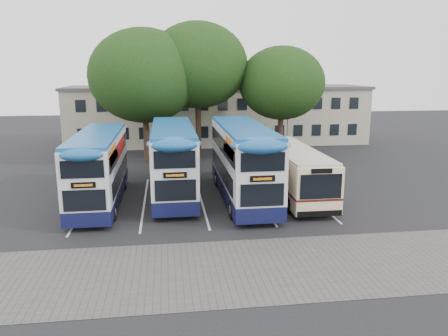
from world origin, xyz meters
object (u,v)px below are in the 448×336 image
bus_dd_right (243,159)px  bus_single (292,168)px  tree_right (282,83)px  tree_mid (198,65)px  tree_left (144,76)px  bus_dd_mid (173,157)px  bus_dd_left (99,165)px  lamp_post (289,100)px

bus_dd_right → bus_single: size_ratio=1.08×
tree_right → tree_mid: bearing=172.4°
tree_left → bus_single: (9.71, -11.75, -5.70)m
tree_right → bus_dd_right: (-5.58, -12.06, -4.23)m
tree_left → bus_dd_mid: 11.99m
bus_dd_left → tree_left: bearing=78.9°
bus_dd_left → bus_single: bearing=0.7°
bus_dd_right → bus_single: bearing=7.4°
lamp_post → bus_dd_mid: 17.98m
tree_mid → bus_single: tree_mid is taller
lamp_post → bus_single: (-3.81, -14.70, -3.33)m
lamp_post → bus_single: 15.54m
tree_left → bus_single: size_ratio=1.10×
lamp_post → tree_right: (-1.56, -3.06, 1.70)m
bus_dd_left → bus_single: size_ratio=1.00×
tree_mid → bus_dd_right: size_ratio=1.08×
tree_mid → bus_single: bearing=-68.0°
tree_left → tree_mid: (4.62, 0.87, 0.88)m
tree_right → tree_left: bearing=179.4°
bus_dd_left → bus_single: bus_dd_left is taller
tree_mid → bus_dd_mid: (-2.51, -11.57, -5.84)m
tree_left → tree_mid: bearing=10.6°
lamp_post → bus_single: lamp_post is taller
tree_left → tree_right: tree_left is taller
tree_right → bus_dd_left: tree_right is taller
bus_dd_mid → bus_single: size_ratio=1.05×
tree_left → bus_dd_left: 13.16m
tree_right → bus_single: tree_right is taller
tree_mid → bus_dd_left: (-6.97, -12.77, -5.96)m
bus_dd_mid → bus_single: 7.71m
bus_single → lamp_post: bearing=75.5°
tree_mid → bus_dd_mid: bearing=-102.2°
bus_dd_mid → bus_single: (7.60, -1.05, -0.74)m
tree_left → bus_dd_right: tree_left is taller
tree_left → bus_dd_right: bearing=-62.3°
tree_left → tree_right: bearing=-0.6°
tree_left → tree_mid: size_ratio=0.95×
lamp_post → bus_single: size_ratio=0.87×
tree_right → bus_dd_left: (-14.31, -11.79, -4.42)m
bus_dd_left → lamp_post: bearing=43.1°
bus_dd_right → bus_single: (3.33, 0.43, -0.81)m
bus_single → bus_dd_mid: bearing=172.2°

